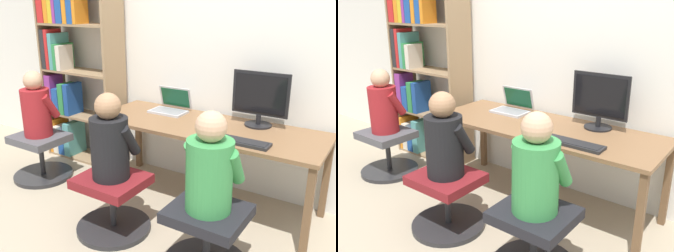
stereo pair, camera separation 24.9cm
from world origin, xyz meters
TOP-DOWN VIEW (x-y plane):
  - ground_plane at (0.00, 0.00)m, footprint 14.00×14.00m
  - wall_back at (0.00, 0.76)m, footprint 10.00×0.05m
  - desk at (0.00, 0.35)m, footprint 1.92×0.70m
  - desktop_monitor at (0.37, 0.56)m, footprint 0.46×0.22m
  - laptop at (-0.44, 0.52)m, footprint 0.32×0.26m
  - keyboard at (0.39, 0.11)m, footprint 0.44×0.13m
  - computer_mouse_by_keyboard at (0.11, 0.13)m, footprint 0.07×0.09m
  - office_chair_left at (0.41, -0.40)m, footprint 0.57×0.57m
  - office_chair_right at (-0.39, -0.39)m, footprint 0.57×0.57m
  - person_at_monitor at (0.41, -0.40)m, footprint 0.35×0.31m
  - person_at_laptop at (-0.39, -0.38)m, footprint 0.34×0.30m
  - bookshelf at (-1.69, 0.51)m, footprint 0.92×0.32m
  - office_chair_side at (-1.57, -0.06)m, footprint 0.57×0.57m
  - person_near_shelf at (-1.57, -0.06)m, footprint 0.33×0.29m

SIDE VIEW (x-z plane):
  - ground_plane at x=0.00m, z-range 0.00..0.00m
  - office_chair_left at x=0.41m, z-range 0.01..0.45m
  - office_chair_right at x=-0.39m, z-range 0.01..0.45m
  - office_chair_side at x=-1.57m, z-range 0.01..0.45m
  - desk at x=0.00m, z-range 0.29..1.00m
  - person_near_shelf at x=-1.57m, z-range 0.40..1.03m
  - person_at_monitor at x=0.41m, z-range 0.40..1.03m
  - person_at_laptop at x=-0.39m, z-range 0.40..1.03m
  - keyboard at x=0.39m, z-range 0.71..0.73m
  - computer_mouse_by_keyboard at x=0.11m, z-range 0.71..0.75m
  - laptop at x=-0.44m, z-range 0.65..0.86m
  - desktop_monitor at x=0.37m, z-range 0.71..1.15m
  - bookshelf at x=-1.69m, z-range 0.04..1.97m
  - wall_back at x=0.00m, z-range 0.00..2.60m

